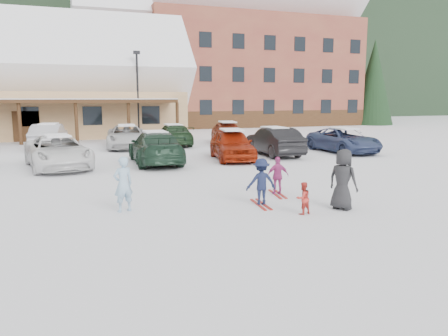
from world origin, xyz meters
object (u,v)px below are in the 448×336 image
object	(u,v)px
parked_car_2	(58,152)
adult_skier	(123,184)
lamp_post	(138,90)
parked_car_3	(155,148)
day_lodge	(2,88)
alpine_hotel	(231,51)
parked_car_9	(49,136)
bystander_dark	(343,179)
parked_car_12	(227,133)
parked_car_5	(274,141)
child_navy	(261,182)
parked_car_4	(232,145)
child_magenta	(278,176)
toddler_red	(303,198)
parked_car_10	(127,137)
parked_car_11	(174,135)
parked_car_6	(343,140)

from	to	relation	value
parked_car_2	adult_skier	bearing A→B (deg)	-87.23
lamp_post	parked_car_3	distance (m)	14.16
day_lodge	lamp_post	size ratio (longest dim) A/B	4.36
alpine_hotel	parked_car_9	world-z (taller)	alpine_hotel
bystander_dark	parked_car_12	bearing A→B (deg)	-37.83
bystander_dark	parked_car_5	xyz separation A→B (m)	(3.42, 11.34, -0.09)
child_navy	parked_car_4	xyz separation A→B (m)	(2.56, 9.26, 0.08)
lamp_post	alpine_hotel	bearing A→B (deg)	48.50
lamp_post	parked_car_3	xyz separation A→B (m)	(-1.30, -13.79, -2.98)
parked_car_3	child_magenta	bearing A→B (deg)	108.42
adult_skier	parked_car_12	xyz separation A→B (m)	(8.78, 15.73, 0.00)
day_lodge	parked_car_2	xyz separation A→B (m)	(4.37, -18.58, -3.21)
toddler_red	parked_car_9	bearing A→B (deg)	-79.54
parked_car_5	parked_car_10	bearing A→B (deg)	-39.24
day_lodge	parked_car_5	xyz separation A→B (m)	(15.48, -17.81, -3.18)
child_magenta	parked_car_5	distance (m)	9.96
day_lodge	parked_car_11	size ratio (longest dim) A/B	6.08
lamp_post	parked_car_9	bearing A→B (deg)	-139.21
lamp_post	parked_car_11	xyz separation A→B (m)	(1.37, -6.06, -3.05)
alpine_hotel	child_magenta	world-z (taller)	alpine_hotel
parked_car_4	parked_car_10	world-z (taller)	parked_car_4
child_navy	parked_car_9	distance (m)	18.67
parked_car_5	parked_car_10	xyz separation A→B (m)	(-7.20, 6.22, -0.04)
day_lodge	parked_car_12	world-z (taller)	day_lodge
child_navy	parked_car_4	distance (m)	9.61
alpine_hotel	parked_car_10	distance (m)	27.48
child_navy	parked_car_5	xyz separation A→B (m)	(5.37, 10.11, 0.08)
lamp_post	parked_car_4	size ratio (longest dim) A/B	1.47
child_magenta	alpine_hotel	bearing A→B (deg)	-98.10
parked_car_4	parked_car_6	distance (m)	7.24
parked_car_2	parked_car_5	bearing A→B (deg)	-5.19
parked_car_4	bystander_dark	bearing A→B (deg)	-84.49
parked_car_2	bystander_dark	bearing A→B (deg)	-63.11
parked_car_2	toddler_red	bearing A→B (deg)	-68.29
parked_car_10	parked_car_12	size ratio (longest dim) A/B	1.16
day_lodge	adult_skier	world-z (taller)	day_lodge
bystander_dark	parked_car_9	xyz separation A→B (m)	(-8.36, 18.77, -0.08)
lamp_post	child_navy	distance (m)	23.20
bystander_dark	alpine_hotel	bearing A→B (deg)	-44.31
bystander_dark	parked_car_3	bearing A→B (deg)	-10.73
parked_car_11	parked_car_4	bearing A→B (deg)	101.09
parked_car_2	child_navy	bearing A→B (deg)	-67.57
lamp_post	toddler_red	bearing A→B (deg)	-88.34
child_navy	parked_car_2	xyz separation A→B (m)	(-5.75, 9.33, 0.05)
lamp_post	parked_car_12	size ratio (longest dim) A/B	1.47
day_lodge	parked_car_2	distance (m)	19.36
parked_car_10	parked_car_12	xyz separation A→B (m)	(6.72, -0.02, 0.04)
child_magenta	parked_car_12	size ratio (longest dim) A/B	0.27
child_navy	bystander_dark	distance (m)	2.31
bystander_dark	parked_car_5	distance (m)	11.84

